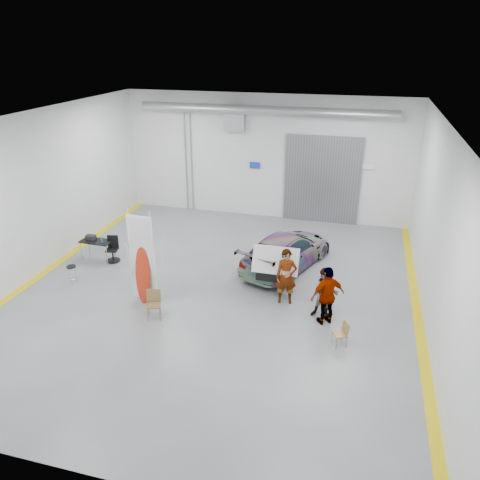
% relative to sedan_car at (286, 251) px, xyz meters
% --- Properties ---
extents(ground, '(16.00, 16.00, 0.00)m').
position_rel_sedan_car_xyz_m(ground, '(-2.07, -2.60, -0.69)').
color(ground, slate).
rests_on(ground, ground).
extents(room_shell, '(14.02, 16.18, 6.01)m').
position_rel_sedan_car_xyz_m(room_shell, '(-1.83, -0.38, 3.39)').
color(room_shell, silver).
rests_on(room_shell, ground).
extents(sedan_car, '(3.49, 5.14, 1.38)m').
position_rel_sedan_car_xyz_m(sedan_car, '(0.00, 0.00, 0.00)').
color(sedan_car, white).
rests_on(sedan_car, ground).
extents(person_a, '(0.79, 0.60, 1.96)m').
position_rel_sedan_car_xyz_m(person_a, '(0.44, -2.68, 0.29)').
color(person_a, '#8E664D').
rests_on(person_a, ground).
extents(person_b, '(0.89, 0.70, 1.75)m').
position_rel_sedan_car_xyz_m(person_b, '(1.81, -3.30, 0.19)').
color(person_b, '#456C7F').
rests_on(person_b, ground).
extents(person_c, '(1.20, 1.05, 1.97)m').
position_rel_sedan_car_xyz_m(person_c, '(1.90, -3.60, 0.29)').
color(person_c, olive).
rests_on(person_c, ground).
extents(surfboard_display, '(0.95, 0.30, 3.34)m').
position_rel_sedan_car_xyz_m(surfboard_display, '(-4.18, -3.91, 0.66)').
color(surfboard_display, white).
rests_on(surfboard_display, ground).
extents(folding_chair_near, '(0.57, 0.60, 0.93)m').
position_rel_sedan_car_xyz_m(folding_chair_near, '(-3.48, -4.75, -0.40)').
color(folding_chair_near, olive).
rests_on(folding_chair_near, ground).
extents(folding_chair_far, '(0.49, 0.59, 0.78)m').
position_rel_sedan_car_xyz_m(folding_chair_far, '(2.40, -4.71, -0.45)').
color(folding_chair_far, olive).
rests_on(folding_chair_far, ground).
extents(shop_stool, '(0.36, 0.36, 0.70)m').
position_rel_sedan_car_xyz_m(shop_stool, '(-7.37, -3.38, -0.34)').
color(shop_stool, black).
rests_on(shop_stool, ground).
extents(work_table, '(1.32, 0.70, 1.06)m').
position_rel_sedan_car_xyz_m(work_table, '(-7.61, -1.32, 0.12)').
color(work_table, '#92969A').
rests_on(work_table, ground).
extents(office_chair, '(0.55, 0.57, 1.03)m').
position_rel_sedan_car_xyz_m(office_chair, '(-6.85, -1.29, -0.24)').
color(office_chair, black).
rests_on(office_chair, ground).
extents(trunk_lid, '(1.61, 0.98, 0.04)m').
position_rel_sedan_car_xyz_m(trunk_lid, '(0.00, -2.13, 0.71)').
color(trunk_lid, silver).
rests_on(trunk_lid, sedan_car).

